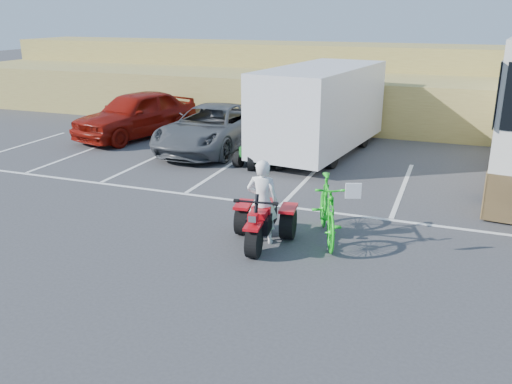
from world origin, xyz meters
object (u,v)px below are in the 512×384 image
(red_trike_atv, at_px, (261,244))
(quad_atv_green, at_px, (257,165))
(quad_atv_blue, at_px, (264,166))
(cargo_trailer, at_px, (320,107))
(green_dirt_bike, at_px, (327,209))
(red_car, at_px, (136,114))
(grey_pickup, at_px, (212,128))
(rider, at_px, (262,202))

(red_trike_atv, distance_m, quad_atv_green, 6.21)
(quad_atv_blue, bearing_deg, cargo_trailer, 39.91)
(green_dirt_bike, bearing_deg, red_car, 122.13)
(cargo_trailer, bearing_deg, grey_pickup, -160.55)
(cargo_trailer, bearing_deg, green_dirt_bike, -66.46)
(grey_pickup, bearing_deg, green_dirt_bike, -48.60)
(quad_atv_blue, relative_size, quad_atv_green, 1.03)
(red_trike_atv, xyz_separation_m, cargo_trailer, (-0.78, 7.91, 1.57))
(red_car, xyz_separation_m, quad_atv_green, (5.76, -2.17, -0.88))
(red_trike_atv, height_order, red_car, red_car)
(green_dirt_bike, bearing_deg, quad_atv_blue, 102.86)
(rider, bearing_deg, cargo_trailer, -91.67)
(cargo_trailer, xyz_separation_m, quad_atv_green, (-1.47, -2.13, -1.57))
(grey_pickup, height_order, red_car, red_car)
(green_dirt_bike, height_order, quad_atv_green, green_dirt_bike)
(red_trike_atv, xyz_separation_m, green_dirt_bike, (1.21, 0.76, 0.68))
(rider, distance_m, red_car, 11.17)
(red_car, height_order, quad_atv_green, red_car)
(grey_pickup, distance_m, quad_atv_blue, 2.97)
(grey_pickup, distance_m, cargo_trailer, 3.83)
(grey_pickup, bearing_deg, red_trike_atv, -58.24)
(green_dirt_bike, xyz_separation_m, quad_atv_green, (-3.47, 5.03, -0.68))
(quad_atv_green, bearing_deg, red_car, 164.83)
(grey_pickup, bearing_deg, rider, -57.81)
(cargo_trailer, bearing_deg, rider, -76.44)
(green_dirt_bike, bearing_deg, quad_atv_green, 104.66)
(quad_atv_blue, bearing_deg, rider, -92.14)
(rider, bearing_deg, quad_atv_green, -75.66)
(grey_pickup, relative_size, cargo_trailer, 0.84)
(quad_atv_blue, bearing_deg, grey_pickup, 128.01)
(cargo_trailer, bearing_deg, quad_atv_blue, -110.61)
(red_car, bearing_deg, red_trike_atv, -29.20)
(red_trike_atv, height_order, grey_pickup, grey_pickup)
(green_dirt_bike, relative_size, cargo_trailer, 0.35)
(red_car, relative_size, cargo_trailer, 0.79)
(red_car, bearing_deg, quad_atv_blue, -4.76)
(quad_atv_green, bearing_deg, green_dirt_bike, -49.98)
(cargo_trailer, relative_size, quad_atv_green, 4.74)
(red_trike_atv, distance_m, red_car, 11.32)
(red_car, relative_size, quad_atv_green, 3.76)
(quad_atv_blue, bearing_deg, red_car, 138.13)
(green_dirt_bike, height_order, grey_pickup, grey_pickup)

